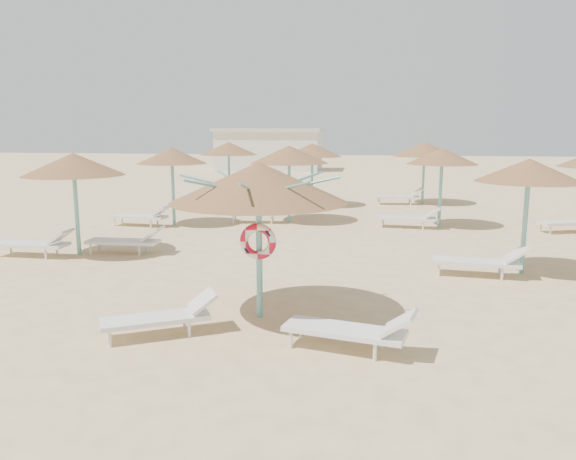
# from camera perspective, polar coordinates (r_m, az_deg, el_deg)

# --- Properties ---
(ground) EXTENTS (120.00, 120.00, 0.00)m
(ground) POSITION_cam_1_polar(r_m,az_deg,el_deg) (9.84, -4.48, -9.39)
(ground) COLOR #DDBF86
(ground) RESTS_ON ground
(main_palapa) EXTENTS (3.07, 3.07, 2.75)m
(main_palapa) POSITION_cam_1_polar(r_m,az_deg,el_deg) (9.62, -3.00, 4.79)
(main_palapa) COLOR #65AFAE
(main_palapa) RESTS_ON ground
(lounger_main_a) EXTENTS (1.88, 1.37, 0.67)m
(lounger_main_a) POSITION_cam_1_polar(r_m,az_deg,el_deg) (9.39, -12.55, -8.54)
(lounger_main_a) COLOR silver
(lounger_main_a) RESTS_ON ground
(lounger_main_b) EXTENTS (2.05, 1.02, 0.72)m
(lounger_main_b) POSITION_cam_1_polar(r_m,az_deg,el_deg) (8.59, 6.60, -10.00)
(lounger_main_b) COLOR silver
(lounger_main_b) RESTS_ON ground
(palapa_field) EXTENTS (19.30, 14.65, 2.72)m
(palapa_field) POSITION_cam_1_polar(r_m,az_deg,el_deg) (19.29, 8.60, 7.25)
(palapa_field) COLOR #65AFAE
(palapa_field) RESTS_ON ground
(service_hut) EXTENTS (8.40, 4.40, 3.25)m
(service_hut) POSITION_cam_1_polar(r_m,az_deg,el_deg) (44.79, -1.91, 8.23)
(service_hut) COLOR silver
(service_hut) RESTS_ON ground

